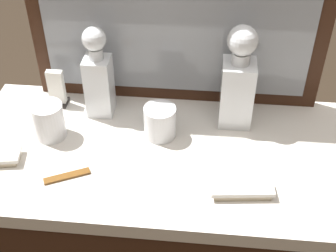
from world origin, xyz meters
TOP-DOWN VIEW (x-y plane):
  - crystal_decanter_right at (-0.20, 0.15)m, footprint 0.07×0.07m
  - crystal_decanter_rear at (0.17, 0.14)m, footprint 0.09×0.09m
  - crystal_tumbler_rear at (-0.31, 0.03)m, footprint 0.08×0.08m
  - crystal_tumbler_right at (-0.03, 0.06)m, footprint 0.08×0.08m
  - silver_brush_right at (0.18, -0.13)m, footprint 0.15×0.07m
  - tortoiseshell_comb at (-0.23, -0.12)m, footprint 0.11×0.07m
  - napkin_holder at (-0.33, 0.17)m, footprint 0.05×0.05m

SIDE VIEW (x-z plane):
  - tortoiseshell_comb at x=-0.23m, z-range 0.96..0.96m
  - silver_brush_right at x=0.18m, z-range 0.96..0.98m
  - crystal_tumbler_right at x=-0.03m, z-range 0.95..1.04m
  - crystal_tumbler_rear at x=-0.31m, z-range 0.95..1.05m
  - napkin_holder at x=-0.33m, z-range 0.95..1.06m
  - crystal_decanter_right at x=-0.20m, z-range 0.93..1.19m
  - crystal_decanter_rear at x=0.17m, z-range 0.93..1.22m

